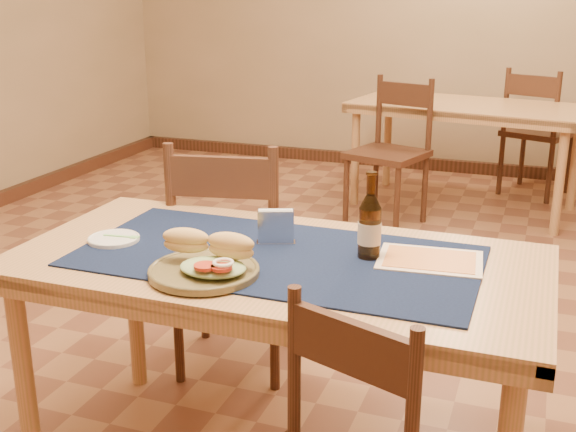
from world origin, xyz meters
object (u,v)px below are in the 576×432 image
(chair_main_far, at_px, (233,252))
(sandwich_plate, at_px, (207,264))
(main_table, at_px, (277,282))
(beer_bottle, at_px, (370,226))
(back_table, at_px, (467,115))
(napkin_holder, at_px, (276,228))

(chair_main_far, height_order, sandwich_plate, chair_main_far)
(main_table, bearing_deg, beer_bottle, 17.29)
(back_table, height_order, sandwich_plate, sandwich_plate)
(back_table, relative_size, napkin_holder, 12.95)
(main_table, height_order, sandwich_plate, sandwich_plate)
(main_table, height_order, chair_main_far, chair_main_far)
(main_table, xyz_separation_m, back_table, (0.19, 3.23, 0.00))
(back_table, height_order, napkin_holder, napkin_holder)
(back_table, relative_size, chair_main_far, 1.70)
(back_table, distance_m, napkin_holder, 3.14)
(chair_main_far, relative_size, sandwich_plate, 3.14)
(main_table, height_order, napkin_holder, napkin_holder)
(back_table, xyz_separation_m, sandwich_plate, (-0.32, -3.44, 0.12))
(sandwich_plate, bearing_deg, napkin_holder, 74.30)
(beer_bottle, height_order, napkin_holder, beer_bottle)
(back_table, distance_m, chair_main_far, 2.73)
(main_table, relative_size, napkin_holder, 12.41)
(napkin_holder, bearing_deg, main_table, -67.85)
(main_table, distance_m, sandwich_plate, 0.27)
(chair_main_far, height_order, napkin_holder, chair_main_far)
(main_table, height_order, beer_bottle, beer_bottle)
(beer_bottle, bearing_deg, back_table, 91.38)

